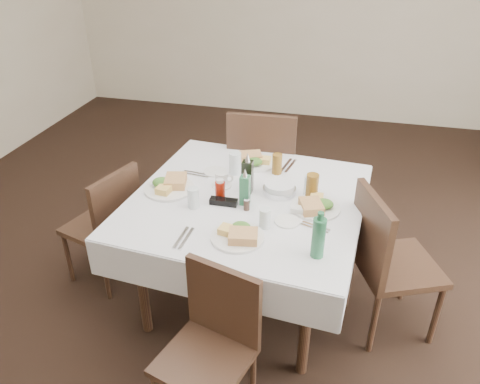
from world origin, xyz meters
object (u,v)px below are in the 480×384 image
(chair_east, at_px, (385,256))
(water_n, at_px, (235,163))
(oil_cruet_green, at_px, (245,189))
(coffee_mug, at_px, (222,180))
(chair_north, at_px, (263,165))
(water_s, at_px, (265,218))
(bread_basket, at_px, (279,188))
(chair_south, at_px, (213,338))
(ketchup_bottle, at_px, (220,189))
(green_bottle, at_px, (318,237))
(water_e, at_px, (310,186))
(chair_west, at_px, (109,221))
(dining_table, at_px, (247,209))
(oil_cruet_dark, at_px, (247,175))
(water_w, at_px, (193,198))

(chair_east, height_order, water_n, chair_east)
(oil_cruet_green, distance_m, coffee_mug, 0.26)
(chair_north, bearing_deg, water_s, -78.21)
(chair_north, distance_m, bread_basket, 0.74)
(chair_north, distance_m, chair_south, 1.60)
(ketchup_bottle, relative_size, green_bottle, 0.50)
(water_s, bearing_deg, water_e, 63.53)
(water_n, bearing_deg, chair_west, -156.64)
(chair_east, relative_size, coffee_mug, 6.97)
(dining_table, distance_m, water_s, 0.34)
(oil_cruet_green, bearing_deg, water_n, 112.81)
(oil_cruet_dark, bearing_deg, chair_south, -87.09)
(coffee_mug, bearing_deg, green_bottle, -40.90)
(water_w, distance_m, coffee_mug, 0.29)
(oil_cruet_dark, distance_m, green_bottle, 0.70)
(chair_east, relative_size, oil_cruet_green, 4.10)
(dining_table, relative_size, water_s, 12.89)
(water_e, relative_size, oil_cruet_dark, 0.49)
(coffee_mug, distance_m, green_bottle, 0.84)
(dining_table, height_order, chair_west, chair_west)
(chair_east, distance_m, water_s, 0.75)
(chair_south, height_order, oil_cruet_green, oil_cruet_green)
(chair_east, relative_size, water_s, 8.34)
(chair_east, bearing_deg, oil_cruet_green, -179.84)
(green_bottle, bearing_deg, water_s, 148.56)
(chair_north, distance_m, water_s, 1.09)
(chair_north, relative_size, oil_cruet_dark, 4.01)
(chair_north, bearing_deg, water_e, -58.21)
(chair_west, distance_m, coffee_mug, 0.81)
(bread_basket, bearing_deg, green_bottle, -63.13)
(bread_basket, bearing_deg, chair_east, -14.42)
(water_w, bearing_deg, water_n, 74.25)
(chair_west, xyz_separation_m, water_e, (1.26, 0.16, 0.34))
(chair_east, height_order, coffee_mug, chair_east)
(chair_south, relative_size, coffee_mug, 6.22)
(green_bottle, bearing_deg, chair_north, 112.68)
(water_w, relative_size, bread_basket, 0.61)
(chair_north, relative_size, water_w, 8.51)
(dining_table, height_order, ketchup_bottle, ketchup_bottle)
(chair_north, xyz_separation_m, water_n, (-0.09, -0.49, 0.25))
(chair_west, height_order, coffee_mug, same)
(water_e, xyz_separation_m, ketchup_bottle, (-0.50, -0.15, -0.00))
(chair_north, relative_size, water_n, 7.18)
(dining_table, height_order, oil_cruet_green, oil_cruet_green)
(dining_table, distance_m, chair_north, 0.78)
(coffee_mug, height_order, green_bottle, green_bottle)
(water_s, relative_size, coffee_mug, 0.84)
(chair_south, xyz_separation_m, water_w, (-0.30, 0.65, 0.35))
(chair_south, relative_size, water_e, 6.54)
(oil_cruet_green, distance_m, ketchup_bottle, 0.16)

